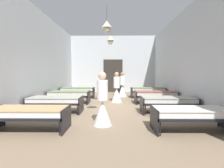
# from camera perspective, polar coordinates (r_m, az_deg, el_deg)

# --- Properties ---
(ground_plane) EXTENTS (6.75, 11.94, 0.10)m
(ground_plane) POSITION_cam_1_polar(r_m,az_deg,el_deg) (7.23, -0.05, -8.15)
(ground_plane) COLOR #8C755B
(room_shell) EXTENTS (6.55, 11.54, 4.13)m
(room_shell) POSITION_cam_1_polar(r_m,az_deg,el_deg) (8.41, 0.08, 8.07)
(room_shell) COLOR silver
(room_shell) RESTS_ON ground
(bed_left_row_0) EXTENTS (1.90, 0.84, 0.57)m
(bed_left_row_0) POSITION_cam_1_polar(r_m,az_deg,el_deg) (4.84, -25.70, -8.64)
(bed_left_row_0) COLOR black
(bed_left_row_0) RESTS_ON ground
(bed_right_row_0) EXTENTS (1.90, 0.84, 0.57)m
(bed_right_row_0) POSITION_cam_1_polar(r_m,az_deg,el_deg) (4.74, 24.95, -8.86)
(bed_right_row_0) COLOR black
(bed_right_row_0) RESTS_ON ground
(bed_left_row_1) EXTENTS (1.90, 0.84, 0.57)m
(bed_left_row_1) POSITION_cam_1_polar(r_m,az_deg,el_deg) (6.56, -18.25, -5.24)
(bed_left_row_1) COLOR black
(bed_left_row_1) RESTS_ON ground
(bed_right_row_1) EXTENTS (1.90, 0.84, 0.57)m
(bed_right_row_1) POSITION_cam_1_polar(r_m,az_deg,el_deg) (6.49, 18.07, -5.33)
(bed_right_row_1) COLOR black
(bed_right_row_1) RESTS_ON ground
(bed_left_row_2) EXTENTS (1.90, 0.84, 0.57)m
(bed_left_row_2) POSITION_cam_1_polar(r_m,az_deg,el_deg) (8.36, -13.99, -3.23)
(bed_left_row_2) COLOR black
(bed_left_row_2) RESTS_ON ground
(bed_right_row_2) EXTENTS (1.90, 0.84, 0.57)m
(bed_right_row_2) POSITION_cam_1_polar(r_m,az_deg,el_deg) (8.31, 14.19, -3.28)
(bed_right_row_2) COLOR black
(bed_right_row_2) RESTS_ON ground
(bed_left_row_3) EXTENTS (1.90, 0.84, 0.57)m
(bed_left_row_3) POSITION_cam_1_polar(r_m,az_deg,el_deg) (10.20, -11.26, -1.93)
(bed_left_row_3) COLOR black
(bed_left_row_3) RESTS_ON ground
(bed_right_row_3) EXTENTS (1.90, 0.84, 0.57)m
(bed_right_row_3) POSITION_cam_1_polar(r_m,az_deg,el_deg) (10.15, 11.71, -1.96)
(bed_right_row_3) COLOR black
(bed_right_row_3) RESTS_ON ground
(nurse_near_aisle) EXTENTS (0.52, 0.52, 1.49)m
(nurse_near_aisle) POSITION_cam_1_polar(r_m,az_deg,el_deg) (4.76, -3.19, -7.33)
(nurse_near_aisle) COLOR white
(nurse_near_aisle) RESTS_ON ground
(nurse_mid_aisle) EXTENTS (0.52, 0.52, 1.49)m
(nurse_mid_aisle) POSITION_cam_1_polar(r_m,az_deg,el_deg) (8.41, 1.55, -2.45)
(nurse_mid_aisle) COLOR white
(nurse_mid_aisle) RESTS_ON ground
(nurse_far_aisle) EXTENTS (0.52, 0.52, 1.49)m
(nurse_far_aisle) POSITION_cam_1_polar(r_m,az_deg,el_deg) (10.34, 3.44, -1.28)
(nurse_far_aisle) COLOR white
(nurse_far_aisle) RESTS_ON ground
(potted_plant) EXTENTS (0.64, 0.64, 1.21)m
(potted_plant) POSITION_cam_1_polar(r_m,az_deg,el_deg) (10.97, 2.38, 0.37)
(potted_plant) COLOR brown
(potted_plant) RESTS_ON ground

